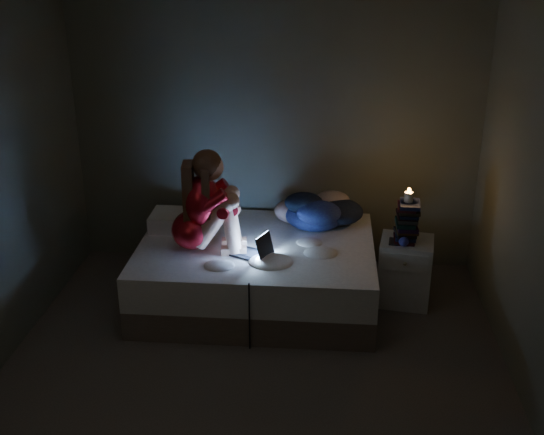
# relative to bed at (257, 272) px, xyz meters

# --- Properties ---
(floor) EXTENTS (3.60, 3.80, 0.02)m
(floor) POSITION_rel_bed_xyz_m (0.09, -1.10, -0.27)
(floor) COLOR #45413E
(floor) RESTS_ON ground
(wall_back) EXTENTS (3.60, 0.02, 2.60)m
(wall_back) POSITION_rel_bed_xyz_m (0.09, 0.81, 1.04)
(wall_back) COLOR #64675C
(wall_back) RESTS_ON ground
(wall_front) EXTENTS (3.60, 0.02, 2.60)m
(wall_front) POSITION_rel_bed_xyz_m (0.09, -3.01, 1.04)
(wall_front) COLOR #64675C
(wall_front) RESTS_ON ground
(bed) EXTENTS (1.91, 1.43, 0.53)m
(bed) POSITION_rel_bed_xyz_m (0.00, 0.00, 0.00)
(bed) COLOR silver
(bed) RESTS_ON ground
(pillow) EXTENTS (0.48, 0.34, 0.14)m
(pillow) POSITION_rel_bed_xyz_m (-0.69, 0.25, 0.33)
(pillow) COLOR white
(pillow) RESTS_ON bed
(woman) EXTENTS (0.56, 0.40, 0.84)m
(woman) POSITION_rel_bed_xyz_m (-0.48, -0.17, 0.68)
(woman) COLOR #A50F1C
(woman) RESTS_ON bed
(laptop) EXTENTS (0.36, 0.32, 0.21)m
(laptop) POSITION_rel_bed_xyz_m (-0.02, -0.23, 0.37)
(laptop) COLOR black
(laptop) RESTS_ON bed
(clothes_pile) EXTENTS (0.58, 0.48, 0.33)m
(clothes_pile) POSITION_rel_bed_xyz_m (0.46, 0.38, 0.43)
(clothes_pile) COLOR navy
(clothes_pile) RESTS_ON bed
(nightstand) EXTENTS (0.47, 0.43, 0.56)m
(nightstand) POSITION_rel_bed_xyz_m (1.23, 0.08, 0.02)
(nightstand) COLOR silver
(nightstand) RESTS_ON ground
(book_stack) EXTENTS (0.19, 0.25, 0.34)m
(book_stack) POSITION_rel_bed_xyz_m (1.21, 0.09, 0.47)
(book_stack) COLOR black
(book_stack) RESTS_ON nightstand
(candle) EXTENTS (0.07, 0.07, 0.08)m
(candle) POSITION_rel_bed_xyz_m (1.21, 0.09, 0.68)
(candle) COLOR beige
(candle) RESTS_ON book_stack
(phone) EXTENTS (0.07, 0.14, 0.01)m
(phone) POSITION_rel_bed_xyz_m (1.12, 0.02, 0.30)
(phone) COLOR black
(phone) RESTS_ON nightstand
(blue_orb) EXTENTS (0.08, 0.08, 0.08)m
(blue_orb) POSITION_rel_bed_xyz_m (1.20, -0.04, 0.34)
(blue_orb) COLOR navy
(blue_orb) RESTS_ON nightstand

